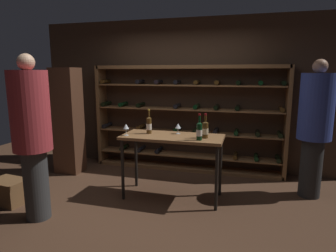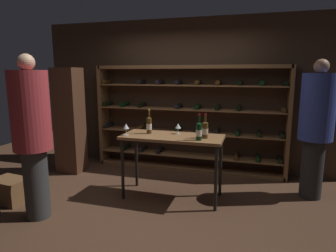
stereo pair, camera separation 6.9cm
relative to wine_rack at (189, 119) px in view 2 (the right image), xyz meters
name	(u,v)px [view 2 (the right image)]	position (x,y,z in m)	size (l,w,h in m)	color
ground_plane	(157,202)	(-0.11, -1.45, -0.94)	(9.33, 9.33, 0.00)	#472D1E
back_wall	(186,95)	(-0.11, 0.21, 0.41)	(5.56, 0.10, 2.71)	#3D2B1E
wine_rack	(189,119)	(0.00, 0.00, 0.00)	(3.42, 0.32, 1.88)	brown
tasting_table	(172,142)	(0.05, -1.24, -0.14)	(1.40, 0.60, 0.90)	brown
person_host_in_suit	(32,130)	(-1.38, -2.27, 0.15)	(0.44, 0.44, 1.97)	#303030
person_guest_khaki	(316,123)	(1.94, -0.67, 0.13)	(0.45, 0.45, 1.94)	#242424
wine_crate	(10,190)	(-2.05, -2.02, -0.78)	(0.48, 0.34, 0.33)	brown
display_cabinet	(69,121)	(-2.00, -0.67, -0.02)	(0.44, 0.36, 1.84)	#4C2D1E
wine_bottle_black_capsule	(199,131)	(0.45, -1.41, 0.08)	(0.08, 0.08, 0.34)	black
wine_bottle_red_label	(149,125)	(-0.31, -1.19, 0.08)	(0.08, 0.08, 0.35)	#4C3314
wine_bottle_gold_foil	(205,129)	(0.50, -1.26, 0.07)	(0.09, 0.09, 0.33)	#4C3314
wine_glass_stemmed_center	(178,126)	(0.09, -1.10, 0.06)	(0.08, 0.08, 0.15)	silver
wine_glass_stemmed_left	(126,127)	(-0.57, -1.40, 0.08)	(0.08, 0.08, 0.16)	silver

